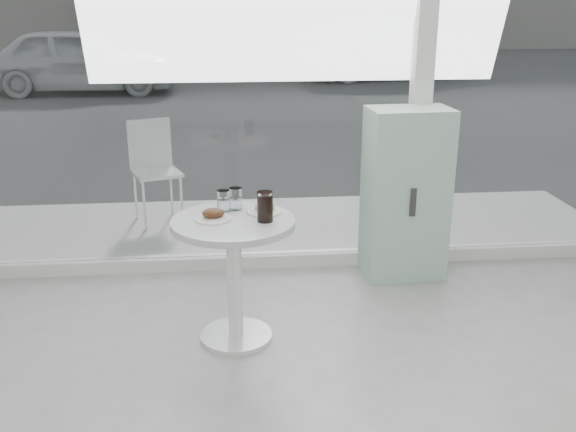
{
  "coord_description": "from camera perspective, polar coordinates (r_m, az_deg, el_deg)",
  "views": [
    {
      "loc": [
        -0.52,
        -1.6,
        1.98
      ],
      "look_at": [
        -0.2,
        1.7,
        0.85
      ],
      "focal_mm": 40.0,
      "sensor_mm": 36.0,
      "label": 1
    }
  ],
  "objects": [
    {
      "name": "mint_cabinet",
      "position": [
        4.74,
        10.39,
        1.94
      ],
      "size": [
        0.6,
        0.42,
        1.25
      ],
      "rotation": [
        0.0,
        0.0,
        0.05
      ],
      "color": "#95BFA6",
      "rests_on": "ground"
    },
    {
      "name": "plate_donut",
      "position": [
        3.8,
        -2.1,
        0.6
      ],
      "size": [
        0.21,
        0.21,
        0.05
      ],
      "color": "white",
      "rests_on": "main_table"
    },
    {
      "name": "cola_glass",
      "position": [
        3.64,
        -2.06,
        0.79
      ],
      "size": [
        0.09,
        0.09,
        0.17
      ],
      "color": "white",
      "rests_on": "main_table"
    },
    {
      "name": "room_shell",
      "position": [
        1.16,
        21.7,
        13.82
      ],
      "size": [
        6.0,
        6.0,
        6.0
      ],
      "color": "white",
      "rests_on": "ground"
    },
    {
      "name": "car_white",
      "position": [
        14.89,
        -18.08,
        13.04
      ],
      "size": [
        4.12,
        1.67,
        1.4
      ],
      "primitive_type": "imported",
      "rotation": [
        0.0,
        0.0,
        1.57
      ],
      "color": "silver",
      "rests_on": "street"
    },
    {
      "name": "water_tumbler_b",
      "position": [
        3.87,
        -4.69,
        1.45
      ],
      "size": [
        0.08,
        0.08,
        0.13
      ],
      "color": "white",
      "rests_on": "main_table"
    },
    {
      "name": "car_silver",
      "position": [
        17.07,
        9.09,
        14.62
      ],
      "size": [
        4.99,
        2.56,
        1.57
      ],
      "primitive_type": "imported",
      "rotation": [
        0.0,
        0.0,
        1.77
      ],
      "color": "#B5B7BD",
      "rests_on": "street"
    },
    {
      "name": "patio_deck",
      "position": [
        5.76,
        -0.02,
        -0.98
      ],
      "size": [
        5.6,
        1.6,
        0.05
      ],
      "primitive_type": "cube",
      "color": "beige",
      "rests_on": "ground"
    },
    {
      "name": "street",
      "position": [
        17.72,
        -3.87,
        12.4
      ],
      "size": [
        40.0,
        24.0,
        0.0
      ],
      "primitive_type": "cube",
      "color": "#313131",
      "rests_on": "ground"
    },
    {
      "name": "water_tumbler_a",
      "position": [
        3.84,
        -5.75,
        1.26
      ],
      "size": [
        0.08,
        0.08,
        0.13
      ],
      "color": "white",
      "rests_on": "main_table"
    },
    {
      "name": "main_table",
      "position": [
        3.78,
        -4.83,
        -3.46
      ],
      "size": [
        0.72,
        0.72,
        0.77
      ],
      "color": "white",
      "rests_on": "ground"
    },
    {
      "name": "storefront",
      "position": [
        4.64,
        1.9,
        15.51
      ],
      "size": [
        5.0,
        0.14,
        3.0
      ],
      "color": "white",
      "rests_on": "ground"
    },
    {
      "name": "plate_fritter",
      "position": [
        3.7,
        -6.62,
        0.06
      ],
      "size": [
        0.21,
        0.21,
        0.07
      ],
      "color": "white",
      "rests_on": "main_table"
    },
    {
      "name": "patio_chair",
      "position": [
        5.89,
        -11.81,
        4.54
      ],
      "size": [
        0.5,
        0.5,
        0.91
      ],
      "rotation": [
        0.0,
        0.0,
        0.35
      ],
      "color": "white",
      "rests_on": "patio_deck"
    }
  ]
}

